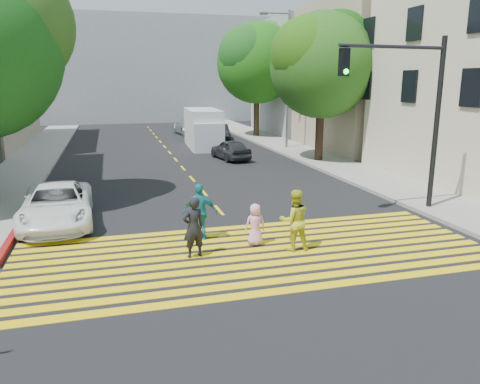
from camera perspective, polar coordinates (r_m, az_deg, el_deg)
name	(u,v)px	position (r m, az deg, el deg)	size (l,w,h in m)	color
ground	(271,271)	(12.26, 3.78, -9.56)	(120.00, 120.00, 0.00)	black
sidewalk_left	(37,154)	(33.32, -23.50, 4.22)	(3.00, 40.00, 0.15)	gray
sidewalk_right	(322,160)	(28.81, 10.02, 3.85)	(3.00, 60.00, 0.15)	gray
curb_red	(21,222)	(17.58, -25.12, -3.38)	(0.20, 8.00, 0.16)	maroon
crosswalk	(256,253)	(13.38, 1.98, -7.49)	(13.40, 5.30, 0.01)	yellow
lane_line	(167,149)	(33.69, -8.89, 5.15)	(0.12, 34.40, 0.01)	yellow
building_right_tan	(386,77)	(35.08, 17.39, 13.23)	(10.00, 10.00, 10.00)	tan
building_right_grey	(319,78)	(44.76, 9.63, 13.56)	(10.00, 10.00, 10.00)	gray
backdrop_block	(140,70)	(58.77, -12.13, 14.37)	(30.00, 8.00, 12.00)	gray
tree_right_near	(323,60)	(28.24, 10.11, 15.59)	(6.96, 6.57, 8.77)	black
tree_right_far	(257,59)	(40.51, 2.14, 15.95)	(8.66, 8.60, 9.69)	#4A381C
pedestrian_man	(193,227)	(12.93, -5.69, -4.31)	(0.63, 0.41, 1.71)	black
pedestrian_woman	(294,220)	(13.45, 6.65, -3.44)	(0.87, 0.68, 1.79)	gold
pedestrian_child	(255,225)	(13.86, 1.87, -3.99)	(0.62, 0.40, 1.26)	#F19ECB
pedestrian_extra	(200,212)	(14.32, -4.90, -2.43)	(1.03, 0.43, 1.76)	teal
white_sedan	(57,205)	(16.99, -21.42, -1.48)	(2.26, 4.89, 1.36)	white
dark_car_near	(230,150)	(28.96, -1.18, 5.20)	(1.47, 3.66, 1.25)	#24252A
silver_car	(188,127)	(42.86, -6.32, 7.94)	(2.00, 4.93, 1.43)	#9FAEBA
dark_car_parked	(220,132)	(39.35, -2.43, 7.36)	(1.28, 3.66, 1.21)	black
white_van	(204,130)	(34.17, -4.43, 7.58)	(2.47, 5.91, 2.74)	silver
traffic_signal	(412,101)	(17.75, 20.26, 10.37)	(4.30, 0.63, 6.30)	black
street_lamp	(285,72)	(33.25, 5.56, 14.41)	(2.12, 0.43, 9.35)	slate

